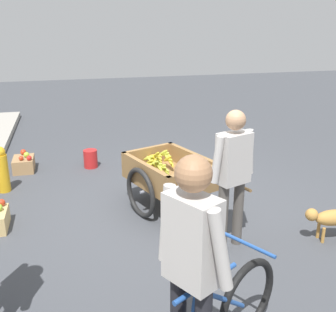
% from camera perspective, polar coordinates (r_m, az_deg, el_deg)
% --- Properties ---
extents(ground_plane, '(24.00, 24.00, 0.00)m').
position_cam_1_polar(ground_plane, '(5.28, -0.16, -7.96)').
color(ground_plane, '#3D3F44').
extents(fruit_cart, '(1.81, 1.29, 0.74)m').
position_cam_1_polar(fruit_cart, '(5.25, 0.14, -2.83)').
color(fruit_cart, olive).
rests_on(fruit_cart, ground).
extents(vendor_person, '(0.31, 0.53, 1.52)m').
position_cam_1_polar(vendor_person, '(4.25, 9.06, -1.80)').
color(vendor_person, '#4C4742').
rests_on(vendor_person, ground).
extents(cyclist_person, '(0.46, 0.37, 1.66)m').
position_cam_1_polar(cyclist_person, '(2.59, 3.31, -13.86)').
color(cyclist_person, black).
rests_on(cyclist_person, ground).
extents(dog, '(0.21, 0.67, 0.40)m').
position_cam_1_polar(dog, '(4.92, 21.71, -8.03)').
color(dog, '#AD7A38').
rests_on(dog, ground).
extents(fire_hydrant, '(0.25, 0.25, 0.67)m').
position_cam_1_polar(fire_hydrant, '(6.24, -22.20, -1.74)').
color(fire_hydrant, gold).
rests_on(fire_hydrant, ground).
extents(plastic_bucket, '(0.23, 0.23, 0.30)m').
position_cam_1_polar(plastic_bucket, '(6.88, -10.76, -0.37)').
color(plastic_bucket, '#B21E1E').
rests_on(plastic_bucket, ground).
extents(apple_crate, '(0.44, 0.32, 0.31)m').
position_cam_1_polar(apple_crate, '(7.02, -19.47, -1.00)').
color(apple_crate, '#99754C').
rests_on(apple_crate, ground).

